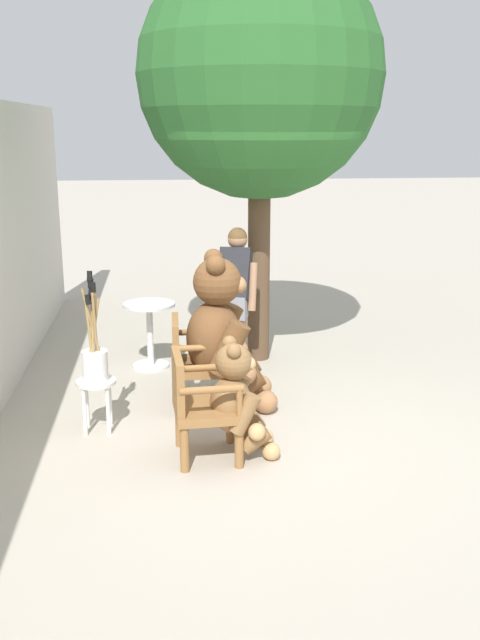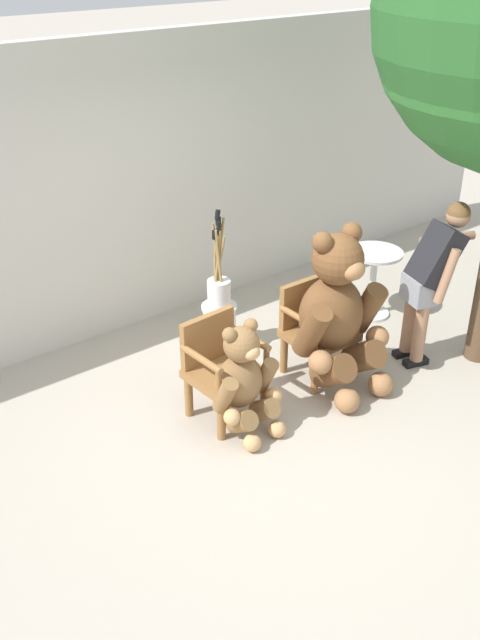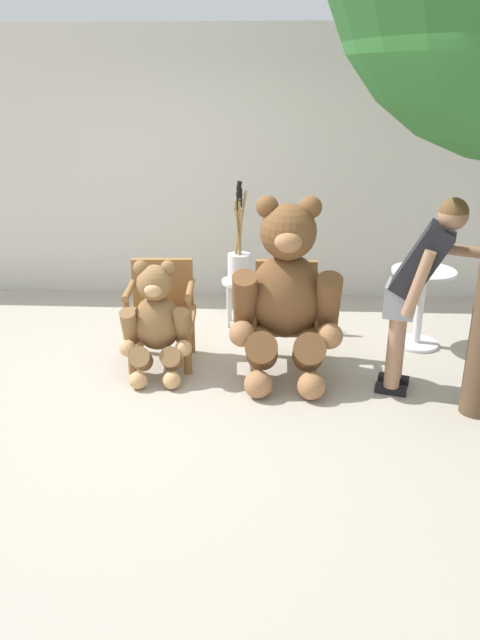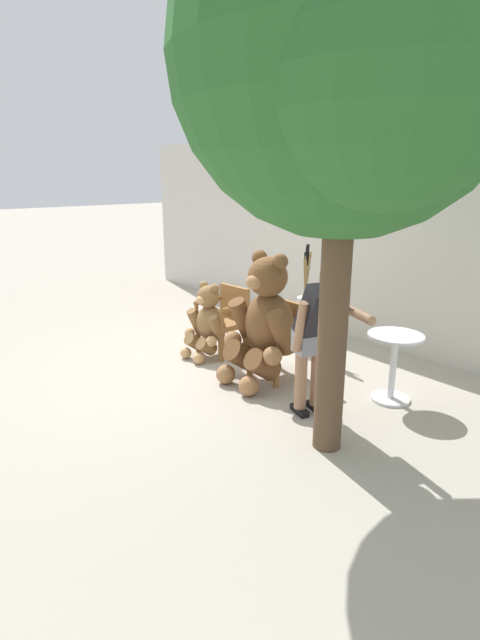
{
  "view_description": "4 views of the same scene",
  "coord_description": "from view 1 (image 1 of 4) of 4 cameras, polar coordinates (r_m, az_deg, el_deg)",
  "views": [
    {
      "loc": [
        -5.73,
        0.77,
        2.55
      ],
      "look_at": [
        0.19,
        0.15,
        0.93
      ],
      "focal_mm": 40.0,
      "sensor_mm": 36.0,
      "label": 1
    },
    {
      "loc": [
        -3.39,
        -3.42,
        3.61
      ],
      "look_at": [
        -0.39,
        0.46,
        0.87
      ],
      "focal_mm": 40.0,
      "sensor_mm": 36.0,
      "label": 2
    },
    {
      "loc": [
        0.4,
        -4.36,
        2.32
      ],
      "look_at": [
        0.18,
        -0.11,
        0.64
      ],
      "focal_mm": 35.0,
      "sensor_mm": 36.0,
      "label": 3
    },
    {
      "loc": [
        4.43,
        -3.26,
        2.29
      ],
      "look_at": [
        0.39,
        0.04,
        0.74
      ],
      "focal_mm": 28.0,
      "sensor_mm": 36.0,
      "label": 4
    }
  ],
  "objects": [
    {
      "name": "round_side_table",
      "position": [
        7.76,
        -7.23,
        -0.6
      ],
      "size": [
        0.56,
        0.56,
        0.72
      ],
      "color": "silver",
      "rests_on": "ground"
    },
    {
      "name": "person_visitor",
      "position": [
        7.43,
        -0.46,
        2.48
      ],
      "size": [
        0.85,
        0.48,
        1.53
      ],
      "color": "black",
      "rests_on": "ground"
    },
    {
      "name": "teddy_bear_small",
      "position": [
        5.63,
        -0.22,
        -6.38
      ],
      "size": [
        0.58,
        0.56,
        0.97
      ],
      "color": "olive",
      "rests_on": "ground"
    },
    {
      "name": "ground_plane",
      "position": [
        6.32,
        1.54,
        -8.56
      ],
      "size": [
        60.0,
        60.0,
        0.0
      ],
      "primitive_type": "plane",
      "color": "#B2A899"
    },
    {
      "name": "white_stool",
      "position": [
        6.25,
        -11.41,
        -5.64
      ],
      "size": [
        0.34,
        0.34,
        0.46
      ],
      "color": "white",
      "rests_on": "ground"
    },
    {
      "name": "wooden_chair_left",
      "position": [
        5.61,
        -3.22,
        -6.62
      ],
      "size": [
        0.59,
        0.55,
        0.86
      ],
      "color": "olive",
      "rests_on": "ground"
    },
    {
      "name": "teddy_bear_large",
      "position": [
        6.53,
        -1.42,
        -1.03
      ],
      "size": [
        0.88,
        0.83,
        1.47
      ],
      "color": "brown",
      "rests_on": "ground"
    },
    {
      "name": "wooden_chair_right",
      "position": [
        6.6,
        -3.67,
        -3.25
      ],
      "size": [
        0.57,
        0.53,
        0.86
      ],
      "color": "olive",
      "rests_on": "ground"
    },
    {
      "name": "brush_bucket",
      "position": [
        6.14,
        -11.57,
        -2.85
      ],
      "size": [
        0.22,
        0.22,
        0.95
      ],
      "color": "white",
      "rests_on": "white_stool"
    },
    {
      "name": "patio_tree",
      "position": [
        7.85,
        2.02,
        18.56
      ],
      "size": [
        2.67,
        2.55,
        4.34
      ],
      "color": "brown",
      "rests_on": "ground"
    }
  ]
}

